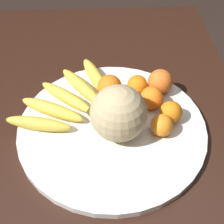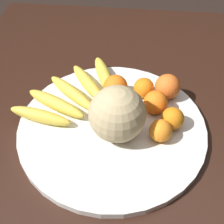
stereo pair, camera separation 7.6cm
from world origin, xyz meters
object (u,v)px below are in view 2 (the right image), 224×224
orange_mid_center (144,88)px  orange_back_right (161,131)px  orange_top_small (167,87)px  orange_front_right (156,102)px  orange_back_left (115,87)px  produce_tag (129,116)px  kitchen_table (89,175)px  banana_bunch (74,93)px  melon (117,114)px  orange_front_left (173,118)px  fruit_bowl (112,128)px

orange_mid_center → orange_back_right: (0.15, 0.04, 0.00)m
orange_top_small → orange_front_right: bearing=-27.8°
orange_front_right → orange_mid_center: size_ratio=1.12×
orange_back_left → produce_tag: 0.09m
orange_front_right → produce_tag: size_ratio=0.62×
orange_back_left → orange_front_right: bearing=67.0°
orange_top_small → produce_tag: (0.09, -0.10, -0.03)m
orange_front_right → kitchen_table: bearing=-49.5°
banana_bunch → orange_back_right: 0.26m
orange_mid_center → orange_top_small: orange_top_small is taller
melon → banana_bunch: 0.18m
kitchen_table → banana_bunch: size_ratio=4.86×
melon → orange_front_right: size_ratio=2.18×
orange_front_left → orange_top_small: (-0.11, -0.01, 0.01)m
kitchen_table → orange_back_left: (-0.19, 0.05, 0.15)m
orange_front_left → orange_top_small: 0.11m
orange_front_right → orange_front_left: bearing=40.4°
orange_top_small → orange_back_left: bearing=-84.2°
orange_front_right → orange_back_right: bearing=7.9°
melon → orange_front_left: size_ratio=2.40×
orange_mid_center → orange_back_right: bearing=16.7°
orange_front_left → produce_tag: orange_front_left is taller
fruit_bowl → orange_mid_center: size_ratio=8.55×
orange_back_right → orange_top_small: 0.15m
orange_front_left → orange_back_right: bearing=-35.0°
orange_back_right → produce_tag: 0.10m
orange_front_left → orange_front_right: 0.07m
orange_back_left → orange_top_small: orange_top_small is taller
melon → orange_top_small: bearing=139.5°
orange_back_right → produce_tag: (-0.06, -0.08, -0.03)m
kitchen_table → orange_back_left: orange_back_left is taller
melon → orange_front_right: bearing=132.7°
produce_tag → orange_back_left: bearing=-139.9°
fruit_bowl → orange_mid_center: orange_mid_center is taller
orange_front_left → produce_tag: (-0.02, -0.11, -0.03)m
orange_front_right → orange_top_small: (-0.06, 0.03, 0.00)m
kitchen_table → produce_tag: 0.19m
orange_front_left → orange_front_right: bearing=-139.6°
orange_mid_center → orange_top_small: 0.06m
orange_front_left → orange_back_left: 0.18m
orange_mid_center → orange_top_small: size_ratio=0.81×
orange_mid_center → kitchen_table: bearing=-33.9°
fruit_bowl → orange_top_small: bearing=131.6°
orange_mid_center → orange_front_left: bearing=34.9°
banana_bunch → kitchen_table: bearing=149.1°
fruit_bowl → banana_bunch: 0.15m
orange_top_small → orange_back_right: bearing=-7.0°
kitchen_table → orange_front_right: size_ratio=22.90×
produce_tag → orange_front_left: bearing=89.3°
fruit_bowl → orange_top_small: size_ratio=6.91×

